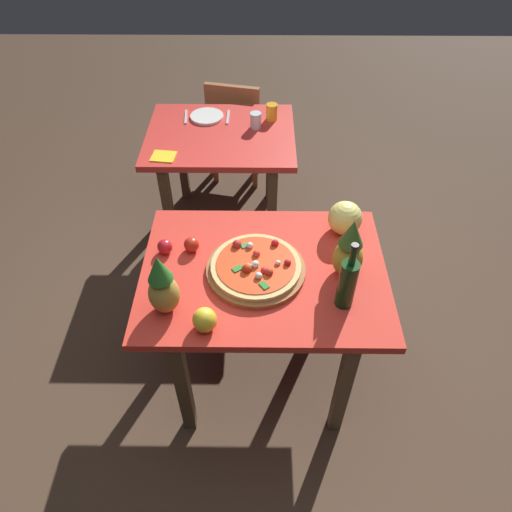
{
  "coord_description": "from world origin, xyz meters",
  "views": [
    {
      "loc": [
        -0.02,
        -1.45,
        2.32
      ],
      "look_at": [
        -0.04,
        0.04,
        0.82
      ],
      "focal_mm": 32.77,
      "sensor_mm": 36.0,
      "label": 1
    }
  ],
  "objects_px": {
    "display_table": "(264,285)",
    "bell_pepper": "(205,320)",
    "dinner_plate": "(207,116)",
    "napkin_folded": "(164,156)",
    "pizza": "(256,265)",
    "drinking_glass_water": "(256,120)",
    "tomato_beside_pepper": "(191,245)",
    "tomato_by_bottle": "(165,247)",
    "pizza_board": "(256,270)",
    "knife_utensil": "(228,117)",
    "wine_bottle": "(347,283)",
    "pineapple_right": "(162,287)",
    "melon": "(345,218)",
    "dining_chair": "(237,125)",
    "drinking_glass_juice": "(272,112)",
    "fork_utensil": "(186,117)",
    "pineapple_left": "(349,251)",
    "background_table": "(221,150)"
  },
  "relations": [
    {
      "from": "pineapple_right",
      "to": "pineapple_left",
      "type": "bearing_deg",
      "value": 15.45
    },
    {
      "from": "tomato_by_bottle",
      "to": "napkin_folded",
      "type": "bearing_deg",
      "value": 99.31
    },
    {
      "from": "pineapple_right",
      "to": "tomato_beside_pepper",
      "type": "height_order",
      "value": "pineapple_right"
    },
    {
      "from": "drinking_glass_juice",
      "to": "background_table",
      "type": "bearing_deg",
      "value": -151.89
    },
    {
      "from": "pineapple_right",
      "to": "drinking_glass_water",
      "type": "height_order",
      "value": "pineapple_right"
    },
    {
      "from": "melon",
      "to": "drinking_glass_water",
      "type": "height_order",
      "value": "melon"
    },
    {
      "from": "dinner_plate",
      "to": "pizza_board",
      "type": "bearing_deg",
      "value": -76.32
    },
    {
      "from": "pizza",
      "to": "knife_utensil",
      "type": "xyz_separation_m",
      "value": [
        -0.2,
        1.4,
        -0.04
      ]
    },
    {
      "from": "pizza_board",
      "to": "drinking_glass_juice",
      "type": "xyz_separation_m",
      "value": [
        0.09,
        1.38,
        0.04
      ]
    },
    {
      "from": "pizza_board",
      "to": "knife_utensil",
      "type": "relative_size",
      "value": 2.49
    },
    {
      "from": "dining_chair",
      "to": "napkin_folded",
      "type": "bearing_deg",
      "value": 78.03
    },
    {
      "from": "display_table",
      "to": "drinking_glass_water",
      "type": "xyz_separation_m",
      "value": [
        -0.05,
        1.26,
        0.15
      ]
    },
    {
      "from": "tomato_by_bottle",
      "to": "tomato_beside_pepper",
      "type": "bearing_deg",
      "value": 6.89
    },
    {
      "from": "dining_chair",
      "to": "pineapple_left",
      "type": "relative_size",
      "value": 2.78
    },
    {
      "from": "dining_chair",
      "to": "drinking_glass_juice",
      "type": "xyz_separation_m",
      "value": [
        0.26,
        -0.43,
        0.34
      ]
    },
    {
      "from": "wine_bottle",
      "to": "drinking_glass_juice",
      "type": "relative_size",
      "value": 3.25
    },
    {
      "from": "tomato_beside_pepper",
      "to": "knife_utensil",
      "type": "xyz_separation_m",
      "value": [
        0.1,
        1.26,
        -0.03
      ]
    },
    {
      "from": "pizza_board",
      "to": "fork_utensil",
      "type": "relative_size",
      "value": 2.49
    },
    {
      "from": "pineapple_left",
      "to": "tomato_by_bottle",
      "type": "height_order",
      "value": "pineapple_left"
    },
    {
      "from": "pizza_board",
      "to": "drinking_glass_water",
      "type": "xyz_separation_m",
      "value": [
        -0.01,
        1.27,
        0.04
      ]
    },
    {
      "from": "tomato_beside_pepper",
      "to": "fork_utensil",
      "type": "height_order",
      "value": "tomato_beside_pepper"
    },
    {
      "from": "tomato_beside_pepper",
      "to": "pineapple_right",
      "type": "bearing_deg",
      "value": -101.06
    },
    {
      "from": "wine_bottle",
      "to": "melon",
      "type": "bearing_deg",
      "value": 83.26
    },
    {
      "from": "display_table",
      "to": "drinking_glass_juice",
      "type": "xyz_separation_m",
      "value": [
        0.05,
        1.37,
        0.16
      ]
    },
    {
      "from": "pizza_board",
      "to": "display_table",
      "type": "bearing_deg",
      "value": 17.88
    },
    {
      "from": "wine_bottle",
      "to": "tomato_by_bottle",
      "type": "relative_size",
      "value": 4.83
    },
    {
      "from": "drinking_glass_juice",
      "to": "knife_utensil",
      "type": "bearing_deg",
      "value": 175.85
    },
    {
      "from": "pineapple_right",
      "to": "napkin_folded",
      "type": "relative_size",
      "value": 2.19
    },
    {
      "from": "pineapple_right",
      "to": "tomato_by_bottle",
      "type": "bearing_deg",
      "value": 99.17
    },
    {
      "from": "fork_utensil",
      "to": "drinking_glass_juice",
      "type": "bearing_deg",
      "value": -7.54
    },
    {
      "from": "pizza_board",
      "to": "melon",
      "type": "relative_size",
      "value": 2.71
    },
    {
      "from": "bell_pepper",
      "to": "tomato_by_bottle",
      "type": "height_order",
      "value": "bell_pepper"
    },
    {
      "from": "display_table",
      "to": "dinner_plate",
      "type": "relative_size",
      "value": 5.08
    },
    {
      "from": "drinking_glass_water",
      "to": "dinner_plate",
      "type": "xyz_separation_m",
      "value": [
        -0.33,
        0.12,
        -0.04
      ]
    },
    {
      "from": "pizza_board",
      "to": "wine_bottle",
      "type": "distance_m",
      "value": 0.43
    },
    {
      "from": "display_table",
      "to": "knife_utensil",
      "type": "height_order",
      "value": "knife_utensil"
    },
    {
      "from": "pizza_board",
      "to": "napkin_folded",
      "type": "bearing_deg",
      "value": 121.07
    },
    {
      "from": "pizza",
      "to": "dinner_plate",
      "type": "bearing_deg",
      "value": 103.71
    },
    {
      "from": "melon",
      "to": "drinking_glass_water",
      "type": "bearing_deg",
      "value": 113.98
    },
    {
      "from": "background_table",
      "to": "pineapple_left",
      "type": "bearing_deg",
      "value": -61.95
    },
    {
      "from": "drinking_glass_water",
      "to": "napkin_folded",
      "type": "distance_m",
      "value": 0.65
    },
    {
      "from": "background_table",
      "to": "pizza",
      "type": "height_order",
      "value": "pizza"
    },
    {
      "from": "pineapple_left",
      "to": "fork_utensil",
      "type": "relative_size",
      "value": 1.7
    },
    {
      "from": "display_table",
      "to": "bell_pepper",
      "type": "xyz_separation_m",
      "value": [
        -0.24,
        -0.32,
        0.15
      ]
    },
    {
      "from": "dinner_plate",
      "to": "napkin_folded",
      "type": "xyz_separation_m",
      "value": [
        -0.22,
        -0.47,
        -0.01
      ]
    },
    {
      "from": "display_table",
      "to": "background_table",
      "type": "xyz_separation_m",
      "value": [
        -0.27,
        1.19,
        -0.02
      ]
    },
    {
      "from": "pizza_board",
      "to": "pineapple_left",
      "type": "xyz_separation_m",
      "value": [
        0.4,
        -0.0,
        0.12
      ]
    },
    {
      "from": "dining_chair",
      "to": "pizza",
      "type": "relative_size",
      "value": 2.09
    },
    {
      "from": "drinking_glass_water",
      "to": "tomato_beside_pepper",
      "type": "bearing_deg",
      "value": -104.28
    },
    {
      "from": "pizza",
      "to": "bell_pepper",
      "type": "height_order",
      "value": "bell_pepper"
    }
  ]
}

